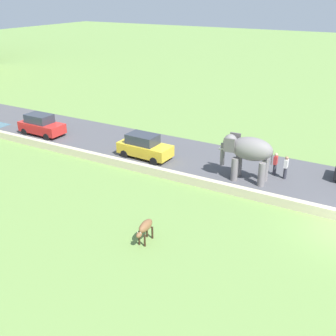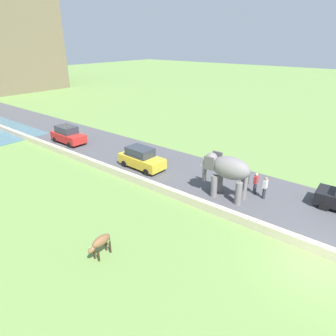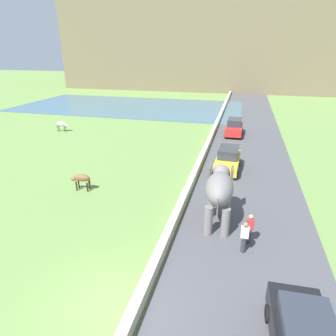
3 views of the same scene
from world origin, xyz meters
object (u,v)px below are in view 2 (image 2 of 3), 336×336
(elephant, at_px, (227,170))
(car_yellow, at_px, (141,158))
(person_trailing, at_px, (255,183))
(car_red, at_px, (68,135))
(person_beside_elephant, at_px, (265,188))
(cow_brown, at_px, (101,242))

(elephant, xyz_separation_m, car_yellow, (0.01, 7.80, -1.14))
(person_trailing, xyz_separation_m, car_red, (-1.62, 19.57, 0.03))
(person_beside_elephant, bearing_deg, car_red, 93.91)
(car_red, distance_m, cow_brown, 18.67)
(person_beside_elephant, xyz_separation_m, person_trailing, (0.24, 0.76, 0.00))
(elephant, relative_size, person_trailing, 2.14)
(car_red, height_order, car_yellow, same)
(person_beside_elephant, distance_m, person_trailing, 0.79)
(person_beside_elephant, relative_size, cow_brown, 1.17)
(elephant, xyz_separation_m, cow_brown, (-9.14, 1.89, -1.20))
(elephant, xyz_separation_m, person_beside_elephant, (1.40, -2.16, -1.16))
(car_yellow, distance_m, cow_brown, 10.90)
(person_trailing, bearing_deg, car_yellow, 99.99)
(person_beside_elephant, xyz_separation_m, car_yellow, (-1.39, 9.96, 0.03))
(car_yellow, bearing_deg, elephant, -90.09)
(person_trailing, height_order, car_yellow, car_yellow)
(person_beside_elephant, height_order, person_trailing, same)
(elephant, height_order, person_trailing, elephant)
(car_red, bearing_deg, elephant, -90.03)
(cow_brown, bearing_deg, car_red, 60.64)
(cow_brown, bearing_deg, elephant, -11.65)
(cow_brown, bearing_deg, car_yellow, 32.85)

